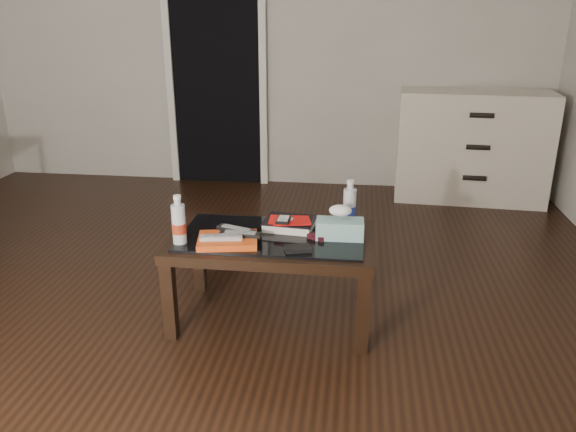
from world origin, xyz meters
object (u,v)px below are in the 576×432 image
coffee_table (272,247)px  dresser (471,146)px  tissue_box (340,229)px  water_bottle_left (179,219)px  water_bottle_right (350,202)px  textbook (290,224)px

coffee_table → dresser: (1.34, 2.16, 0.05)m
coffee_table → dresser: dresser is taller
coffee_table → tissue_box: size_ratio=4.35×
water_bottle_left → coffee_table: bearing=20.1°
coffee_table → water_bottle_left: (-0.42, -0.15, 0.18)m
water_bottle_left → dresser: bearing=52.8°
coffee_table → water_bottle_left: bearing=-159.9°
water_bottle_left → tissue_box: bearing=12.1°
dresser → tissue_box: 2.38m
dresser → water_bottle_left: size_ratio=5.16×
water_bottle_right → coffee_table: bearing=-152.2°
water_bottle_left → tissue_box: water_bottle_left is taller
coffee_table → water_bottle_right: bearing=27.8°
coffee_table → water_bottle_left: water_bottle_left is taller
tissue_box → water_bottle_left: bearing=-169.5°
coffee_table → textbook: textbook is taller
water_bottle_right → textbook: bearing=-162.1°
dresser → textbook: (-1.26, -2.06, 0.03)m
dresser → water_bottle_right: 2.19m
dresser → water_bottle_right: (-0.96, -1.97, 0.13)m
textbook → coffee_table: bearing=-120.4°
water_bottle_left → water_bottle_right: bearing=23.9°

